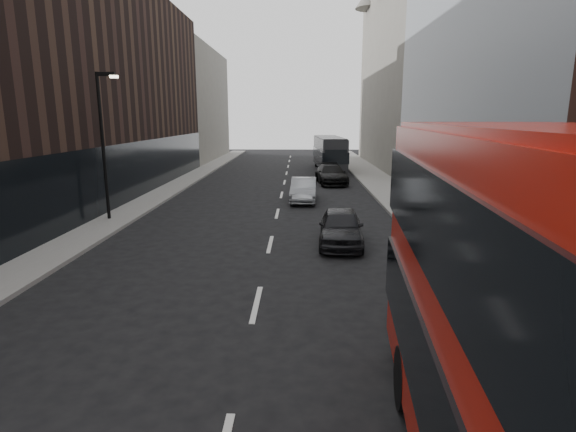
# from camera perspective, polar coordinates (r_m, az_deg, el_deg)

# --- Properties ---
(sidewalk_right) EXTENTS (3.00, 80.00, 0.15)m
(sidewalk_right) POSITION_cam_1_polar(r_m,az_deg,el_deg) (29.73, 13.71, 2.37)
(sidewalk_right) COLOR slate
(sidewalk_right) RESTS_ON ground
(sidewalk_left) EXTENTS (2.00, 80.00, 0.15)m
(sidewalk_left) POSITION_cam_1_polar(r_m,az_deg,el_deg) (30.46, -16.13, 2.47)
(sidewalk_left) COLOR slate
(sidewalk_left) RESTS_ON ground
(building_modern_block) EXTENTS (5.03, 22.00, 20.00)m
(building_modern_block) POSITION_cam_1_polar(r_m,az_deg,el_deg) (27.12, 25.62, 21.52)
(building_modern_block) COLOR #AEB4B9
(building_modern_block) RESTS_ON ground
(building_victorian) EXTENTS (6.50, 24.00, 21.00)m
(building_victorian) POSITION_cam_1_polar(r_m,az_deg,el_deg) (48.91, 14.12, 17.42)
(building_victorian) COLOR slate
(building_victorian) RESTS_ON ground
(building_left_mid) EXTENTS (5.00, 24.00, 14.00)m
(building_left_mid) POSITION_cam_1_polar(r_m,az_deg,el_deg) (35.98, -19.88, 14.76)
(building_left_mid) COLOR black
(building_left_mid) RESTS_ON ground
(building_left_far) EXTENTS (5.00, 20.00, 13.00)m
(building_left_far) POSITION_cam_1_polar(r_m,az_deg,el_deg) (57.06, -11.74, 13.58)
(building_left_far) COLOR slate
(building_left_far) RESTS_ON ground
(street_lamp) EXTENTS (1.06, 0.22, 7.00)m
(street_lamp) POSITION_cam_1_polar(r_m,az_deg,el_deg) (23.58, -22.35, 9.33)
(street_lamp) COLOR black
(street_lamp) RESTS_ON sidewalk_left
(grey_bus) EXTENTS (2.87, 10.12, 3.24)m
(grey_bus) POSITION_cam_1_polar(r_m,az_deg,el_deg) (44.45, 5.27, 8.04)
(grey_bus) COLOR black
(grey_bus) RESTS_ON ground
(car_a) EXTENTS (2.04, 4.42, 1.47)m
(car_a) POSITION_cam_1_polar(r_m,az_deg,el_deg) (18.33, 6.73, -1.36)
(car_a) COLOR black
(car_a) RESTS_ON ground
(car_b) EXTENTS (1.71, 4.42, 1.44)m
(car_b) POSITION_cam_1_polar(r_m,az_deg,el_deg) (27.63, 1.99, 3.33)
(car_b) COLOR gray
(car_b) RESTS_ON ground
(car_c) EXTENTS (2.55, 5.31, 1.49)m
(car_c) POSITION_cam_1_polar(r_m,az_deg,el_deg) (35.27, 5.51, 5.30)
(car_c) COLOR black
(car_c) RESTS_ON ground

